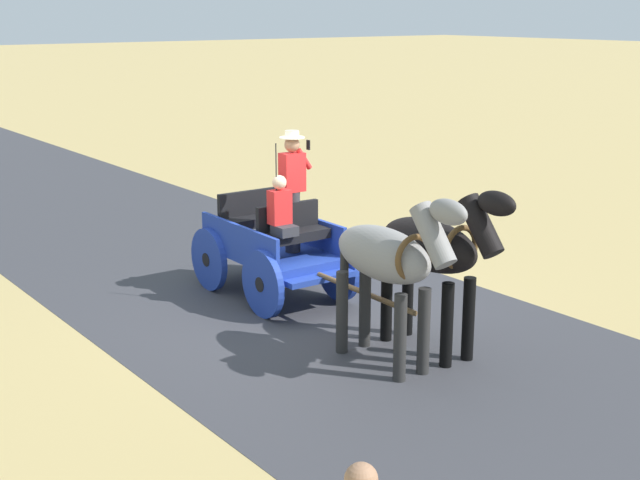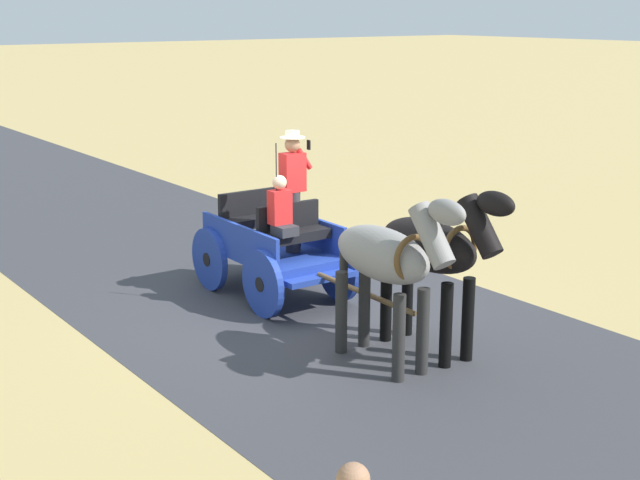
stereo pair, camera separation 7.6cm
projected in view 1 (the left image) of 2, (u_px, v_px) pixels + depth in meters
The scene contains 5 objects.
ground_plane at pixel (301, 311), 12.60m from camera, with size 200.00×200.00×0.00m, color tan.
road_surface at pixel (301, 311), 12.60m from camera, with size 5.76×160.00×0.01m, color #38383D.
horse_drawn_carriage at pixel (275, 243), 13.07m from camera, with size 1.44×4.51×2.50m.
horse_near_side at pixel (435, 250), 10.76m from camera, with size 0.57×2.13×2.21m.
horse_off_side at pixel (389, 260), 10.35m from camera, with size 0.57×2.13×2.21m.
Camera 1 is at (6.88, 9.76, 4.16)m, focal length 49.75 mm.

